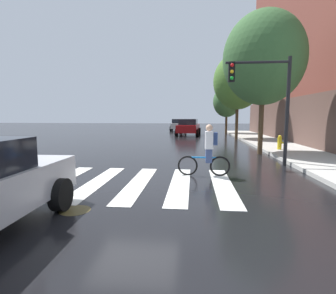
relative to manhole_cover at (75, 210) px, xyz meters
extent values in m
plane|color=black|center=(0.75, 2.30, 0.00)|extent=(120.00, 120.00, 0.00)
cube|color=silver|center=(-2.82, 2.30, 0.00)|extent=(0.55, 4.08, 0.01)
cube|color=silver|center=(-1.60, 2.30, 0.00)|extent=(0.55, 4.08, 0.01)
cube|color=silver|center=(-0.37, 2.30, 0.00)|extent=(0.55, 4.08, 0.01)
cube|color=silver|center=(0.85, 2.30, 0.00)|extent=(0.55, 4.08, 0.01)
cube|color=silver|center=(2.07, 2.30, 0.00)|extent=(0.55, 4.08, 0.01)
cube|color=silver|center=(3.30, 2.30, 0.00)|extent=(0.55, 4.08, 0.01)
cylinder|color=#473D1E|center=(0.00, 0.00, 0.00)|extent=(0.64, 0.64, 0.01)
cylinder|color=black|center=(-0.28, -0.03, 0.34)|extent=(0.25, 0.68, 0.68)
cube|color=maroon|center=(1.94, 21.38, 0.71)|extent=(2.33, 4.89, 0.72)
cube|color=black|center=(1.93, 21.23, 1.35)|extent=(1.90, 2.41, 0.57)
cylinder|color=black|center=(1.10, 22.98, 0.35)|extent=(0.31, 0.72, 0.70)
cylinder|color=black|center=(3.07, 22.80, 0.35)|extent=(0.31, 0.72, 0.70)
cylinder|color=black|center=(0.82, 19.96, 0.35)|extent=(0.31, 0.72, 0.70)
cylinder|color=black|center=(2.79, 19.79, 0.35)|extent=(0.31, 0.72, 0.70)
cube|color=#B7B7BC|center=(0.50, 29.19, 0.66)|extent=(1.82, 4.44, 0.67)
cube|color=black|center=(0.50, 29.05, 1.26)|extent=(1.61, 2.13, 0.53)
cylinder|color=black|center=(-0.44, 30.60, 0.32)|extent=(0.24, 0.66, 0.65)
cylinder|color=black|center=(1.41, 30.62, 0.32)|extent=(0.24, 0.66, 0.65)
cylinder|color=black|center=(-0.42, 27.77, 0.32)|extent=(0.24, 0.66, 0.65)
cylinder|color=black|center=(1.44, 27.78, 0.32)|extent=(0.24, 0.66, 0.65)
torus|color=black|center=(3.32, 3.46, 0.33)|extent=(0.66, 0.06, 0.66)
torus|color=black|center=(2.27, 3.45, 0.33)|extent=(0.66, 0.06, 0.66)
cylinder|color=#1972BF|center=(2.79, 3.45, 0.61)|extent=(0.89, 0.05, 0.05)
cylinder|color=#1972BF|center=(2.95, 3.45, 0.68)|extent=(0.04, 0.04, 0.45)
cube|color=#384772|center=(2.95, 3.45, 0.73)|extent=(0.20, 0.28, 0.56)
cube|color=silver|center=(2.95, 3.45, 1.18)|extent=(0.24, 0.36, 0.56)
sphere|color=tan|center=(2.95, 3.45, 1.58)|extent=(0.22, 0.22, 0.22)
cube|color=navy|center=(3.13, 3.45, 1.23)|extent=(0.16, 0.28, 0.40)
cylinder|color=black|center=(6.05, 5.55, 2.10)|extent=(0.14, 0.14, 4.20)
cylinder|color=black|center=(4.85, 5.55, 4.00)|extent=(2.40, 0.10, 0.10)
cube|color=black|center=(3.89, 5.55, 3.65)|extent=(0.24, 0.20, 0.76)
sphere|color=red|center=(3.89, 5.44, 3.89)|extent=(0.14, 0.14, 0.14)
sphere|color=gold|center=(3.89, 5.44, 3.65)|extent=(0.14, 0.14, 0.14)
sphere|color=green|center=(3.89, 5.44, 3.41)|extent=(0.14, 0.14, 0.14)
cylinder|color=gold|center=(7.09, 9.53, 0.47)|extent=(0.22, 0.22, 0.65)
sphere|color=gold|center=(7.09, 9.53, 0.84)|extent=(0.18, 0.18, 0.18)
cylinder|color=gold|center=(7.25, 9.53, 0.50)|extent=(0.12, 0.09, 0.09)
cylinder|color=#4C3823|center=(5.85, 8.65, 1.59)|extent=(0.24, 0.24, 3.19)
ellipsoid|color=#386033|center=(5.85, 8.65, 4.77)|extent=(3.97, 3.97, 4.56)
cylinder|color=#4C3823|center=(5.95, 16.82, 1.57)|extent=(0.24, 0.24, 3.14)
ellipsoid|color=#47722D|center=(5.95, 16.82, 4.70)|extent=(3.91, 3.91, 4.49)
cylinder|color=#4C3823|center=(5.92, 23.46, 1.15)|extent=(0.24, 0.24, 2.31)
ellipsoid|color=#386033|center=(5.92, 23.46, 3.46)|extent=(2.87, 2.87, 3.31)
camera|label=1|loc=(2.44, -5.05, 1.96)|focal=27.98mm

